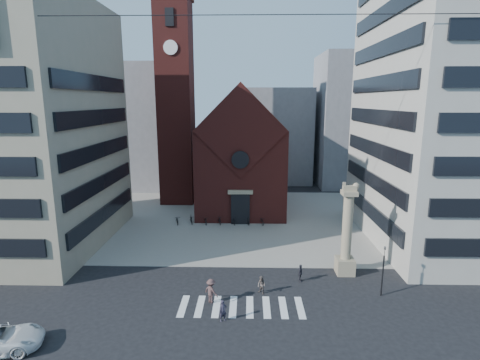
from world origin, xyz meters
The scene contains 23 objects.
ground centered at (0.00, 0.00, 0.00)m, with size 120.00×120.00×0.00m, color black.
piazza centered at (0.00, 19.00, 0.03)m, with size 46.00×30.00×0.05m, color gray.
zebra_crossing centered at (0.55, -3.00, 0.01)m, with size 10.20×3.20×0.01m, color white, non-canonical shape.
church centered at (0.00, 25.04, 7.98)m, with size 12.00×16.65×18.00m.
campanile centered at (-10.00, 28.00, 15.74)m, with size 5.50×5.50×31.20m.
building_left centered at (-24.00, 10.00, 13.00)m, with size 18.00×20.00×26.00m, color gray.
building_right centered at (24.00, 12.00, 16.00)m, with size 18.00×22.00×32.00m, color #B1ACA0.
bg_block_left centered at (-20.00, 40.00, 11.00)m, with size 16.00×14.00×22.00m, color gray.
bg_block_mid centered at (6.00, 45.00, 9.00)m, with size 14.00×12.00×18.00m, color gray.
bg_block_right centered at (22.00, 42.00, 12.00)m, with size 16.00×14.00×24.00m, color gray.
lion_column centered at (10.01, 3.00, 3.46)m, with size 1.63×1.60×8.68m.
traffic_light centered at (12.00, -1.00, 2.29)m, with size 0.13×0.16×4.30m.
pedestrian_0 centered at (-0.76, -4.91, 0.80)m, with size 0.58×0.38×1.60m, color #2F2A3B.
pedestrian_1 centered at (2.17, -0.92, 0.76)m, with size 0.74×0.58×1.53m, color #5B4F48.
pedestrian_2 centered at (5.67, 1.34, 0.79)m, with size 0.92×0.38×1.58m, color #2B2A33.
pedestrian_3 centered at (-1.86, -2.38, 0.99)m, with size 1.27×0.73×1.97m, color #4D3533.
scooter_0 centered at (-8.18, 16.74, 0.55)m, with size 0.66×1.90×1.00m, color black.
scooter_1 centered at (-6.36, 16.74, 0.60)m, with size 0.52×1.84×1.11m, color black.
scooter_2 centered at (-4.54, 16.74, 0.55)m, with size 0.66×1.90×1.00m, color black.
scooter_3 centered at (-2.72, 16.74, 0.60)m, with size 0.52×1.84×1.11m, color black.
scooter_4 centered at (-0.91, 16.74, 0.55)m, with size 0.66×1.90×1.00m, color black.
scooter_5 centered at (0.91, 16.74, 0.60)m, with size 0.52×1.84×1.11m, color black.
scooter_6 centered at (2.73, 16.74, 0.55)m, with size 0.66×1.90×1.00m, color black.
Camera 1 is at (1.08, -29.40, 15.73)m, focal length 28.00 mm.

